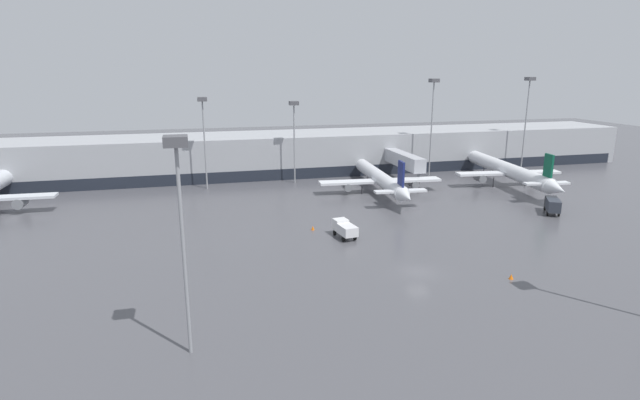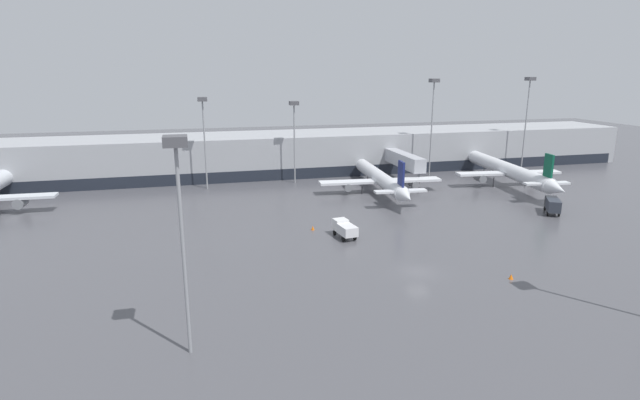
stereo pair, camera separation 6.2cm
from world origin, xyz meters
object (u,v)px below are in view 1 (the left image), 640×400
Objects in this scene: apron_light_mast_1 at (433,101)px; parked_jet_2 at (508,170)px; apron_light_mast_0 at (294,118)px; traffic_cone_1 at (511,277)px; apron_light_mast_7 at (179,186)px; service_truck_1 at (553,204)px; parked_jet_0 at (381,179)px; traffic_cone_0 at (313,228)px; apron_light_mast_4 at (528,99)px; apron_light_mast_6 at (203,117)px; service_truck_2 at (345,228)px.

parked_jet_2 is at bearing -51.14° from apron_light_mast_1.
parked_jet_2 is at bearing -18.55° from apron_light_mast_0.
traffic_cone_1 is at bearing -107.36° from apron_light_mast_1.
apron_light_mast_0 is 65.58m from apron_light_mast_7.
service_truck_1 is 0.30× the size of apron_light_mast_7.
parked_jet_0 is at bearing 89.02° from traffic_cone_1.
parked_jet_0 is 26.81m from traffic_cone_0.
traffic_cone_1 is 0.03× the size of apron_light_mast_0.
parked_jet_2 is 44.94m from apron_light_mast_0.
apron_light_mast_7 is (-52.44, -61.36, -2.06)m from apron_light_mast_1.
parked_jet_0 reaches higher than traffic_cone_0.
apron_light_mast_0 reaches higher than traffic_cone_1.
apron_light_mast_6 is at bearing -179.39° from apron_light_mast_4.
service_truck_1 is at bearing -2.01° from traffic_cone_0.
apron_light_mast_1 is at bearing 72.64° from traffic_cone_1.
apron_light_mast_1 reaches higher than parked_jet_2.
traffic_cone_0 is (-40.32, 1.42, -1.25)m from service_truck_1.
apron_light_mast_1 is 80.74m from apron_light_mast_7.
apron_light_mast_6 is (-32.34, 11.90, 11.51)m from parked_jet_0.
parked_jet_0 reaches higher than service_truck_2.
service_truck_2 is at bearing -63.80° from apron_light_mast_6.
parked_jet_2 is at bearing -69.65° from service_truck_2.
apron_light_mast_1 reaches higher than service_truck_2.
apron_light_mast_7 reaches higher than traffic_cone_1.
apron_light_mast_1 is 1.17× the size of apron_light_mast_7.
service_truck_2 reaches higher than traffic_cone_0.
service_truck_2 is at bearing -130.69° from apron_light_mast_1.
apron_light_mast_1 is at bearing -48.81° from service_truck_2.
traffic_cone_1 is (-27.97, -41.42, -2.94)m from parked_jet_2.
apron_light_mast_4 reaches higher than traffic_cone_0.
service_truck_2 is 68.02m from apron_light_mast_4.
traffic_cone_1 is at bearing 10.47° from apron_light_mast_7.
apron_light_mast_4 is (55.24, 36.66, 15.21)m from service_truck_2.
apron_light_mast_1 is (31.10, 36.17, 15.04)m from service_truck_2.
apron_light_mast_7 is at bearing -141.07° from apron_light_mast_4.
service_truck_1 is 9.24× the size of traffic_cone_1.
apron_light_mast_4 reaches higher than parked_jet_2.
apron_light_mast_7 reaches higher than parked_jet_0.
apron_light_mast_0 is at bearing 78.56° from parked_jet_2.
apron_light_mast_1 reaches higher than parked_jet_0.
traffic_cone_1 is (-22.82, -21.71, -1.28)m from service_truck_1.
traffic_cone_1 is at bearing 164.38° from service_truck_1.
service_truck_2 is at bearing 125.53° from service_truck_1.
parked_jet_0 is 62.05m from apron_light_mast_7.
apron_light_mast_4 reaches higher than traffic_cone_1.
service_truck_2 is 0.27× the size of apron_light_mast_6.
parked_jet_0 is 1.60× the size of apron_light_mast_1.
traffic_cone_1 is at bearing -151.35° from service_truck_2.
apron_light_mast_1 reaches higher than traffic_cone_0.
apron_light_mast_1 reaches higher than service_truck_1.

